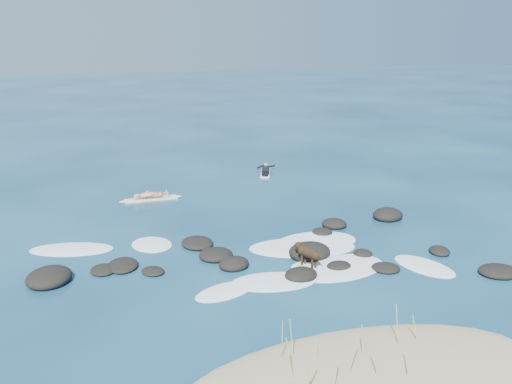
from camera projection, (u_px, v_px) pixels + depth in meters
name	position (u px, v px, depth m)	size (l,w,h in m)	color
ground	(249.00, 251.00, 20.15)	(160.00, 160.00, 0.00)	#0A2642
sand_dune	(366.00, 382.00, 12.73)	(9.00, 4.40, 0.60)	#9E8966
dune_grass	(338.00, 354.00, 12.69)	(3.72, 1.79, 1.20)	#A2AF55
reef_rocks	(270.00, 253.00, 19.67)	(15.31, 7.48, 0.63)	black
breaking_foam	(278.00, 257.00, 19.58)	(13.51, 7.77, 0.12)	white
standing_surfer_rig	(150.00, 186.00, 25.82)	(2.86, 0.57, 1.63)	#F3E2C2
paddling_surfer_rig	(266.00, 171.00, 30.62)	(1.40, 2.28, 0.40)	white
dog	(307.00, 252.00, 18.60)	(0.66, 1.22, 0.82)	black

